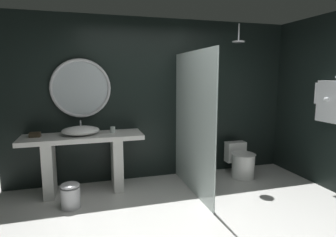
# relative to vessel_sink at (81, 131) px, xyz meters

# --- Properties ---
(ground_plane) EXTENTS (5.76, 5.76, 0.00)m
(ground_plane) POSITION_rel_vessel_sink_xyz_m (1.23, -1.56, -0.91)
(ground_plane) COLOR silver
(back_wall_panel) EXTENTS (4.80, 0.10, 2.60)m
(back_wall_panel) POSITION_rel_vessel_sink_xyz_m (1.23, 0.34, 0.39)
(back_wall_panel) COLOR black
(back_wall_panel) RESTS_ON ground_plane
(side_wall_right) EXTENTS (0.10, 2.47, 2.60)m
(side_wall_right) POSITION_rel_vessel_sink_xyz_m (3.58, -0.80, 0.39)
(side_wall_right) COLOR black
(side_wall_right) RESTS_ON ground_plane
(vanity_counter) EXTENTS (1.70, 0.57, 0.85)m
(vanity_counter) POSITION_rel_vessel_sink_xyz_m (0.03, -0.01, -0.36)
(vanity_counter) COLOR silver
(vanity_counter) RESTS_ON ground_plane
(vessel_sink) EXTENTS (0.53, 0.44, 0.18)m
(vessel_sink) POSITION_rel_vessel_sink_xyz_m (0.00, 0.00, 0.00)
(vessel_sink) COLOR white
(vessel_sink) RESTS_ON vanity_counter
(tumbler_cup) EXTENTS (0.08, 0.08, 0.09)m
(tumbler_cup) POSITION_rel_vessel_sink_xyz_m (0.46, 0.02, -0.02)
(tumbler_cup) COLOR silver
(tumbler_cup) RESTS_ON vanity_counter
(tissue_box) EXTENTS (0.15, 0.11, 0.06)m
(tissue_box) POSITION_rel_vessel_sink_xyz_m (-0.61, 0.03, -0.03)
(tissue_box) COLOR #3D3323
(tissue_box) RESTS_ON vanity_counter
(round_wall_mirror) EXTENTS (0.88, 0.05, 0.88)m
(round_wall_mirror) POSITION_rel_vessel_sink_xyz_m (0.03, 0.25, 0.60)
(round_wall_mirror) COLOR silver
(shower_glass_panel) EXTENTS (0.02, 1.51, 2.03)m
(shower_glass_panel) POSITION_rel_vessel_sink_xyz_m (1.55, -0.46, 0.11)
(shower_glass_panel) COLOR silver
(shower_glass_panel) RESTS_ON ground_plane
(rain_shower_head) EXTENTS (0.20, 0.20, 0.29)m
(rain_shower_head) POSITION_rel_vessel_sink_xyz_m (2.45, -0.11, 1.34)
(rain_shower_head) COLOR silver
(hanging_bathrobe) EXTENTS (0.20, 0.55, 0.66)m
(hanging_bathrobe) POSITION_rel_vessel_sink_xyz_m (3.44, -0.99, 0.44)
(hanging_bathrobe) COLOR silver
(toilet) EXTENTS (0.39, 0.57, 0.55)m
(toilet) POSITION_rel_vessel_sink_xyz_m (2.57, -0.12, -0.66)
(toilet) COLOR white
(toilet) RESTS_ON ground_plane
(waste_bin) EXTENTS (0.24, 0.24, 0.34)m
(waste_bin) POSITION_rel_vessel_sink_xyz_m (-0.15, -0.53, -0.74)
(waste_bin) COLOR silver
(waste_bin) RESTS_ON ground_plane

